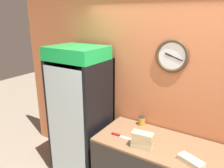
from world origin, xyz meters
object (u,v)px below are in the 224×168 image
object	(u,v)px
beverage_cooler	(83,107)
condiment_jar	(142,121)
sandwich_stack_middle	(142,140)
sandwich_flat_left	(191,161)
sandwich_stack_top	(142,135)
sandwich_stack_bottom	(142,145)
chefs_knife	(119,136)

from	to	relation	value
beverage_cooler	condiment_jar	world-z (taller)	beverage_cooler
condiment_jar	sandwich_stack_middle	bearing A→B (deg)	-64.83
beverage_cooler	sandwich_flat_left	bearing A→B (deg)	-9.36
sandwich_stack_middle	sandwich_stack_top	distance (m)	0.06
sandwich_stack_bottom	sandwich_stack_top	size ratio (longest dim) A/B	1.00
chefs_knife	condiment_jar	xyz separation A→B (m)	(0.11, 0.41, 0.05)
sandwich_stack_top	condiment_jar	xyz separation A→B (m)	(-0.23, 0.49, -0.10)
sandwich_stack_top	condiment_jar	distance (m)	0.55
sandwich_stack_middle	chefs_knife	size ratio (longest dim) A/B	0.83
beverage_cooler	sandwich_stack_middle	distance (m)	1.11
sandwich_flat_left	sandwich_stack_top	bearing A→B (deg)	-178.57
sandwich_stack_bottom	sandwich_stack_top	bearing A→B (deg)	0.00
sandwich_stack_bottom	chefs_knife	xyz separation A→B (m)	(-0.34, 0.08, -0.02)
sandwich_stack_top	condiment_jar	size ratio (longest dim) A/B	1.98
beverage_cooler	sandwich_flat_left	world-z (taller)	beverage_cooler
beverage_cooler	chefs_knife	xyz separation A→B (m)	(0.74, -0.20, -0.15)
sandwich_stack_middle	sandwich_stack_top	world-z (taller)	sandwich_stack_top
sandwich_stack_bottom	sandwich_stack_middle	bearing A→B (deg)	0.00
sandwich_stack_top	sandwich_flat_left	distance (m)	0.55
sandwich_stack_bottom	chefs_knife	bearing A→B (deg)	167.00
beverage_cooler	sandwich_stack_middle	size ratio (longest dim) A/B	7.81
sandwich_flat_left	sandwich_stack_bottom	bearing A→B (deg)	-178.57
sandwich_stack_top	chefs_knife	distance (m)	0.38
sandwich_stack_middle	beverage_cooler	bearing A→B (deg)	165.49
sandwich_stack_middle	sandwich_stack_top	xyz separation A→B (m)	(0.00, 0.00, 0.06)
beverage_cooler	sandwich_stack_middle	bearing A→B (deg)	-14.51
beverage_cooler	sandwich_stack_middle	xyz separation A→B (m)	(1.08, -0.28, -0.06)
sandwich_flat_left	chefs_knife	distance (m)	0.88
condiment_jar	sandwich_flat_left	bearing A→B (deg)	-32.03
chefs_knife	sandwich_stack_bottom	bearing A→B (deg)	-13.00
sandwich_stack_bottom	chefs_knife	distance (m)	0.35
beverage_cooler	condiment_jar	bearing A→B (deg)	14.16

